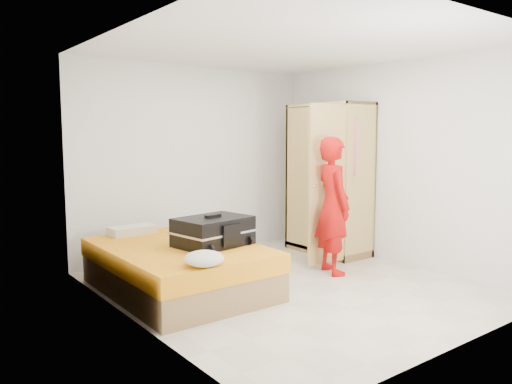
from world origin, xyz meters
TOP-DOWN VIEW (x-y plane):
  - room at (0.00, 0.00)m, footprint 4.00×4.02m
  - bed at (-1.05, 0.61)m, footprint 1.42×2.02m
  - wardrobe at (1.45, 0.86)m, footprint 1.17×1.20m
  - person at (0.77, 0.11)m, footprint 0.56×0.69m
  - suitcase at (-0.75, 0.37)m, footprint 0.85×0.68m
  - round_cushion at (-1.28, -0.29)m, footprint 0.36×0.36m
  - pillow at (-1.20, 1.46)m, footprint 0.54×0.29m

SIDE VIEW (x-z plane):
  - bed at x=-1.05m, z-range 0.00..0.50m
  - pillow at x=-1.20m, z-range 0.50..0.60m
  - round_cushion at x=-1.28m, z-range 0.50..0.64m
  - suitcase at x=-0.75m, z-range 0.48..0.82m
  - person at x=0.77m, z-range 0.00..1.65m
  - wardrobe at x=1.45m, z-range -0.05..2.05m
  - room at x=0.00m, z-range 0.00..2.60m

